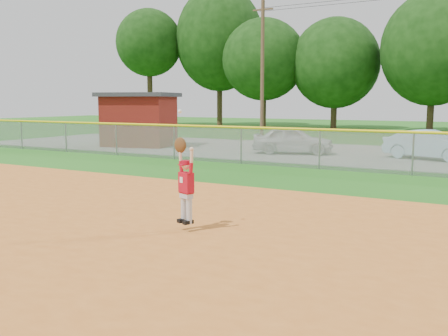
% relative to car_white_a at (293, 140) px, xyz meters
% --- Properties ---
extents(ground, '(120.00, 120.00, 0.00)m').
position_rel_car_white_a_xyz_m(ground, '(2.88, -14.58, -0.69)').
color(ground, '#1E5E15').
rests_on(ground, ground).
extents(clay_infield, '(24.00, 16.00, 0.04)m').
position_rel_car_white_a_xyz_m(clay_infield, '(2.88, -17.58, -0.67)').
color(clay_infield, '#BF6522').
rests_on(clay_infield, ground).
extents(parking_strip, '(44.00, 10.00, 0.03)m').
position_rel_car_white_a_xyz_m(parking_strip, '(2.88, 1.42, -0.67)').
color(parking_strip, slate).
rests_on(parking_strip, ground).
extents(car_white_a, '(4.13, 2.57, 1.31)m').
position_rel_car_white_a_xyz_m(car_white_a, '(0.00, 0.00, 0.00)').
color(car_white_a, silver).
rests_on(car_white_a, parking_strip).
extents(car_blue, '(4.11, 2.40, 1.28)m').
position_rel_car_white_a_xyz_m(car_blue, '(6.15, 0.56, -0.02)').
color(car_blue, '#9CCDE8').
rests_on(car_blue, parking_strip).
extents(utility_shed, '(4.66, 3.99, 3.03)m').
position_rel_car_white_a_xyz_m(utility_shed, '(-9.15, -0.34, 0.86)').
color(utility_shed, '#5D130D').
rests_on(utility_shed, ground).
extents(outfield_fence, '(40.06, 0.10, 1.55)m').
position_rel_car_white_a_xyz_m(outfield_fence, '(2.88, -4.58, 0.20)').
color(outfield_fence, gray).
rests_on(outfield_fence, ground).
extents(power_lines, '(19.40, 0.24, 9.00)m').
position_rel_car_white_a_xyz_m(power_lines, '(3.88, 7.42, 3.99)').
color(power_lines, '#4C3823').
rests_on(power_lines, ground).
extents(tree_line, '(62.37, 13.00, 14.43)m').
position_rel_car_white_a_xyz_m(tree_line, '(3.84, 23.32, 6.85)').
color(tree_line, '#422D1C').
rests_on(tree_line, ground).
extents(ballplayer, '(0.55, 0.35, 2.21)m').
position_rel_car_white_a_xyz_m(ballplayer, '(3.55, -14.70, 0.33)').
color(ballplayer, silver).
rests_on(ballplayer, ground).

